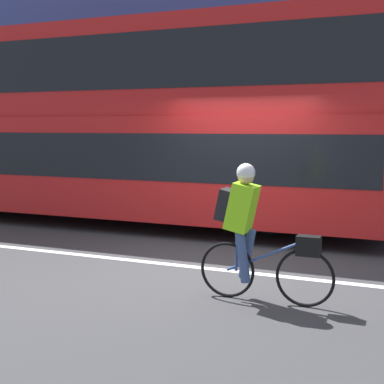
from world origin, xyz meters
The scene contains 6 objects.
ground_plane centered at (0.00, 0.00, 0.00)m, with size 80.00×80.00×0.00m, color #38383A.
road_center_line centered at (0.00, -0.17, 0.00)m, with size 50.00×0.14×0.01m, color silver.
sidewalk_curb centered at (0.00, 5.23, 0.08)m, with size 60.00×1.90×0.15m.
building_facade centered at (0.00, 6.33, 3.24)m, with size 60.00×0.30×6.47m.
bus centered at (-3.49, 2.60, 2.18)m, with size 11.94×2.52×3.94m.
cyclist_on_bike centered at (0.95, -1.27, 0.86)m, with size 1.57×0.32×1.59m.
Camera 1 is at (2.60, -7.09, 2.01)m, focal length 50.00 mm.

